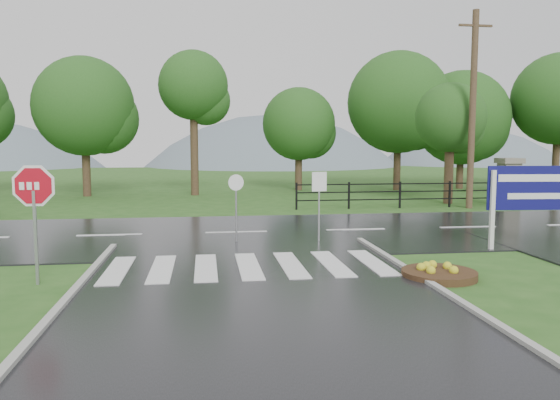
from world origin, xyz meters
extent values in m
plane|color=#29551C|center=(0.00, 0.00, 0.00)|extent=(120.00, 120.00, 0.00)
cube|color=black|center=(0.00, 10.00, 0.00)|extent=(90.00, 8.00, 0.04)
cube|color=silver|center=(-3.00, 5.00, 0.06)|extent=(0.50, 2.80, 0.02)
cube|color=silver|center=(-2.00, 5.00, 0.06)|extent=(0.50, 2.80, 0.02)
cube|color=silver|center=(-1.00, 5.00, 0.06)|extent=(0.50, 2.80, 0.02)
cube|color=silver|center=(0.00, 5.00, 0.06)|extent=(0.50, 2.80, 0.02)
cube|color=silver|center=(1.00, 5.00, 0.06)|extent=(0.50, 2.80, 0.02)
cube|color=silver|center=(2.00, 5.00, 0.06)|extent=(0.50, 2.80, 0.02)
cube|color=silver|center=(3.00, 5.00, 0.06)|extent=(0.50, 2.80, 0.02)
cube|color=gray|center=(13.00, 16.00, 1.00)|extent=(0.80, 0.80, 2.00)
cube|color=#6B6659|center=(13.00, 16.00, 2.12)|extent=(1.00, 1.00, 0.24)
cube|color=black|center=(7.75, 16.00, 0.40)|extent=(9.50, 0.05, 0.05)
cube|color=black|center=(7.75, 16.00, 0.75)|extent=(9.50, 0.05, 0.05)
cube|color=black|center=(7.75, 16.00, 1.10)|extent=(9.50, 0.05, 0.05)
cube|color=black|center=(3.00, 16.00, 0.60)|extent=(0.08, 0.08, 1.20)
cube|color=black|center=(12.50, 16.00, 0.60)|extent=(0.08, 0.08, 1.20)
sphere|color=slate|center=(8.00, 65.00, -17.28)|extent=(48.00, 48.00, 48.00)
sphere|color=slate|center=(36.00, 65.00, -12.96)|extent=(36.00, 36.00, 36.00)
cube|color=#939399|center=(-4.47, 4.11, 0.98)|extent=(0.06, 0.06, 1.97)
cylinder|color=white|center=(-4.47, 4.12, 2.06)|extent=(1.18, 0.08, 1.18)
cylinder|color=#AF0C1C|center=(-4.47, 4.11, 2.06)|extent=(1.03, 0.08, 1.03)
cube|color=silver|center=(6.75, 6.22, 1.10)|extent=(0.12, 0.12, 2.20)
cube|color=#0F0E59|center=(7.96, 6.22, 1.71)|extent=(2.64, 0.29, 1.21)
cube|color=white|center=(7.96, 6.18, 1.98)|extent=(2.09, 0.19, 0.20)
cube|color=white|center=(7.96, 6.18, 1.49)|extent=(1.54, 0.14, 0.17)
cylinder|color=#332111|center=(4.05, 3.51, 0.08)|extent=(1.62, 1.62, 0.16)
cube|color=#939399|center=(2.33, 8.07, 0.98)|extent=(0.04, 0.04, 1.96)
cube|color=white|center=(2.33, 8.05, 1.81)|extent=(0.46, 0.12, 0.57)
cylinder|color=#939399|center=(-0.10, 8.26, 0.94)|extent=(0.06, 0.06, 1.89)
cylinder|color=white|center=(-0.10, 8.24, 1.79)|extent=(0.46, 0.15, 0.47)
cylinder|color=#473523|center=(10.83, 15.50, 4.36)|extent=(0.29, 0.29, 8.72)
cube|color=brown|center=(10.83, 15.50, 8.05)|extent=(1.55, 0.12, 0.10)
cylinder|color=#3D2B1C|center=(10.75, 17.50, 1.73)|extent=(0.47, 0.47, 3.46)
sphere|color=#1D4C17|center=(10.75, 17.50, 4.15)|extent=(3.35, 3.35, 3.35)
camera|label=1|loc=(-1.00, -7.57, 2.93)|focal=35.00mm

